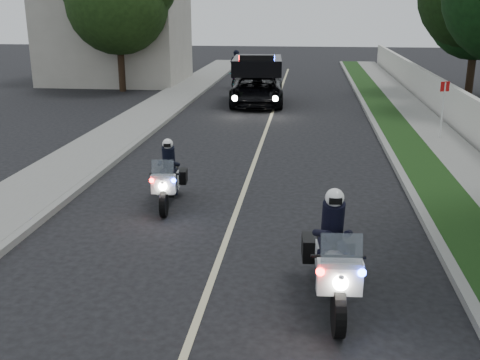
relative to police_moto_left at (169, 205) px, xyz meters
name	(u,v)px	position (x,y,z in m)	size (l,w,h in m)	color
ground	(201,309)	(1.62, -4.59, 0.00)	(120.00, 120.00, 0.00)	black
curb_right	(389,152)	(5.72, 5.41, 0.07)	(0.20, 60.00, 0.15)	gray
grass_verge	(412,153)	(6.42, 5.41, 0.08)	(1.20, 60.00, 0.16)	#193814
sidewalk_right	(455,154)	(7.72, 5.41, 0.08)	(1.40, 60.00, 0.16)	gray
curb_left	(135,145)	(-2.48, 5.41, 0.07)	(0.20, 60.00, 0.15)	gray
sidewalk_left	(102,144)	(-3.58, 5.41, 0.08)	(2.00, 60.00, 0.16)	gray
building_far	(115,23)	(-8.38, 21.41, 3.50)	(8.00, 6.00, 7.00)	#A8A396
lane_marking	(259,151)	(1.62, 5.41, 0.00)	(0.12, 50.00, 0.01)	#BFB78C
police_moto_left	(169,205)	(0.00, 0.00, 0.00)	(0.64, 1.83, 1.56)	silver
police_moto_right	(330,302)	(3.59, -4.15, 0.00)	(0.75, 2.15, 1.83)	silver
police_suv	(257,104)	(0.74, 14.39, 0.00)	(2.41, 5.20, 2.53)	black
bicycle	(236,88)	(-0.92, 19.75, 0.00)	(0.59, 1.69, 0.88)	black
cyclist	(236,88)	(-0.92, 19.75, 0.00)	(0.69, 0.46, 1.92)	black
sign_post	(439,143)	(7.62, 7.24, 0.00)	(0.33, 0.33, 2.14)	#B90D14
tree_right_d	(468,96)	(11.37, 18.21, 0.00)	(5.07, 5.07, 8.45)	#143E15
tree_right_e	(468,97)	(11.27, 17.94, 0.00)	(5.94, 5.94, 9.90)	black
tree_left_near	(123,91)	(-6.93, 17.79, 0.00)	(5.40, 5.40, 9.01)	#1F3D14
tree_left_far	(134,80)	(-7.75, 22.42, 0.00)	(6.70, 6.70, 11.16)	black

